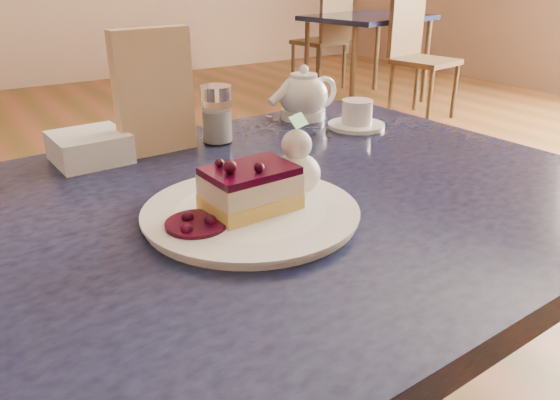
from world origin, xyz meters
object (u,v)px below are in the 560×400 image
dessert_plate (251,213)px  cheesecake_slice (250,189)px  tea_set (314,101)px  main_table (234,253)px  bg_table_far_right (364,93)px

dessert_plate → cheesecake_slice: (0.00, -0.00, 0.03)m
dessert_plate → tea_set: tea_set is taller
main_table → dessert_plate: 0.09m
main_table → cheesecake_slice: cheesecake_slice is taller
dessert_plate → cheesecake_slice: cheesecake_slice is taller
main_table → tea_set: (0.36, 0.30, 0.12)m
cheesecake_slice → bg_table_far_right: (2.65, 2.75, -0.70)m
dessert_plate → bg_table_far_right: dessert_plate is taller
main_table → cheesecake_slice: 0.13m
cheesecake_slice → bg_table_far_right: bearing=43.3°
dessert_plate → bg_table_far_right: size_ratio=0.17×
cheesecake_slice → tea_set: 0.50m
main_table → tea_set: tea_set is taller
main_table → bg_table_far_right: size_ratio=0.74×
cheesecake_slice → bg_table_far_right: 3.89m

